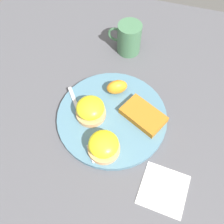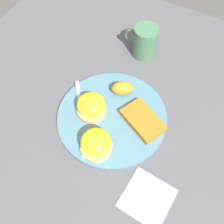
% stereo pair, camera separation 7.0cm
% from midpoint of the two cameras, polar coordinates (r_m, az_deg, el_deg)
% --- Properties ---
extents(ground_plane, '(1.10, 1.10, 0.00)m').
position_cam_midpoint_polar(ground_plane, '(0.73, 2.74, -1.60)').
color(ground_plane, '#4C4C51').
extents(plate, '(0.30, 0.30, 0.01)m').
position_cam_midpoint_polar(plate, '(0.73, 2.76, -1.33)').
color(plate, slate).
rests_on(plate, ground_plane).
extents(sandwich_benedict_left, '(0.08, 0.08, 0.06)m').
position_cam_midpoint_polar(sandwich_benedict_left, '(0.70, -1.71, 1.06)').
color(sandwich_benedict_left, tan).
rests_on(sandwich_benedict_left, plate).
extents(sandwich_benedict_right, '(0.08, 0.08, 0.06)m').
position_cam_midpoint_polar(sandwich_benedict_right, '(0.65, -0.42, -7.11)').
color(sandwich_benedict_right, tan).
rests_on(sandwich_benedict_right, plate).
extents(hashbrown_patty, '(0.14, 0.12, 0.02)m').
position_cam_midpoint_polar(hashbrown_patty, '(0.71, 9.55, -2.07)').
color(hashbrown_patty, '#A9671C').
rests_on(hashbrown_patty, plate).
extents(orange_wedge, '(0.07, 0.06, 0.04)m').
position_cam_midpoint_polar(orange_wedge, '(0.75, 4.97, 4.97)').
color(orange_wedge, orange).
rests_on(orange_wedge, plate).
extents(fork, '(0.16, 0.21, 0.00)m').
position_cam_midpoint_polar(fork, '(0.71, -3.65, -2.38)').
color(fork, silver).
rests_on(fork, plate).
extents(cup, '(0.11, 0.08, 0.10)m').
position_cam_midpoint_polar(cup, '(0.85, 9.53, 14.71)').
color(cup, '#42704C').
rests_on(cup, ground_plane).
extents(napkin, '(0.12, 0.12, 0.00)m').
position_cam_midpoint_polar(napkin, '(0.66, 10.88, -18.19)').
color(napkin, white).
rests_on(napkin, ground_plane).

